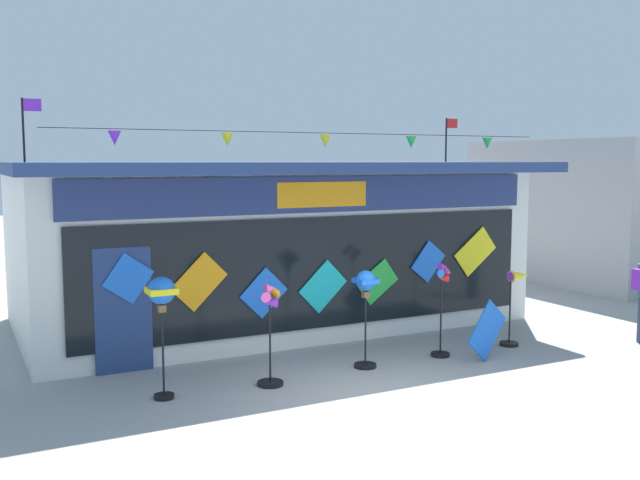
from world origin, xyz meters
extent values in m
plane|color=#9E9B99|center=(0.00, 0.00, 0.00)|extent=(80.00, 80.00, 0.00)
cube|color=silver|center=(0.57, 5.67, 1.56)|extent=(9.81, 5.06, 3.12)
cube|color=navy|center=(0.57, 5.24, 3.22)|extent=(10.21, 5.92, 0.20)
cube|color=navy|center=(0.57, 3.10, 2.76)|extent=(9.02, 0.08, 0.64)
cube|color=orange|center=(0.57, 3.07, 2.76)|extent=(1.77, 0.04, 0.45)
cube|color=black|center=(0.57, 3.11, 1.35)|extent=(8.83, 0.06, 2.01)
cube|color=navy|center=(-2.96, 3.11, 1.00)|extent=(0.90, 0.07, 2.00)
cube|color=blue|center=(-2.87, 3.05, 1.51)|extent=(0.82, 0.03, 0.83)
cube|color=orange|center=(-1.72, 3.05, 1.37)|extent=(0.99, 0.03, 0.98)
cube|color=blue|center=(-0.58, 3.05, 1.08)|extent=(0.89, 0.03, 0.89)
cube|color=#19B7BC|center=(0.57, 3.05, 1.10)|extent=(0.97, 0.03, 0.96)
cube|color=green|center=(1.72, 3.05, 1.10)|extent=(0.91, 0.03, 0.85)
cube|color=blue|center=(2.87, 3.05, 1.41)|extent=(0.80, 0.03, 0.83)
cube|color=yellow|center=(4.02, 3.05, 1.54)|extent=(1.05, 0.03, 0.99)
cylinder|color=black|center=(0.57, 2.96, 3.83)|extent=(9.41, 0.01, 0.01)
cone|color=purple|center=(-3.04, 2.96, 3.69)|extent=(0.20, 0.20, 0.22)
cone|color=yellow|center=(-1.23, 2.96, 3.69)|extent=(0.20, 0.20, 0.22)
cone|color=yellow|center=(0.57, 2.96, 3.69)|extent=(0.20, 0.20, 0.22)
cone|color=green|center=(2.38, 2.96, 3.69)|extent=(0.20, 0.20, 0.22)
cone|color=green|center=(4.18, 2.96, 3.69)|extent=(0.20, 0.20, 0.22)
cylinder|color=black|center=(-4.08, 5.67, 3.89)|extent=(0.04, 0.04, 1.14)
cube|color=purple|center=(-3.92, 5.67, 4.34)|extent=(0.32, 0.02, 0.22)
cylinder|color=black|center=(5.23, 5.67, 3.84)|extent=(0.04, 0.04, 1.03)
cube|color=red|center=(5.39, 5.67, 4.23)|extent=(0.32, 0.02, 0.22)
cylinder|color=black|center=(-2.75, 1.55, 0.03)|extent=(0.29, 0.29, 0.06)
cylinder|color=black|center=(-2.75, 1.55, 0.68)|extent=(0.03, 0.03, 1.36)
sphere|color=blue|center=(-2.75, 1.55, 1.55)|extent=(0.39, 0.39, 0.39)
cube|color=yellow|center=(-2.75, 1.55, 1.55)|extent=(0.40, 0.40, 0.09)
cube|color=brown|center=(-2.75, 1.55, 1.30)|extent=(0.10, 0.10, 0.10)
cylinder|color=black|center=(-1.17, 1.41, 0.03)|extent=(0.39, 0.39, 0.06)
cylinder|color=black|center=(-1.17, 1.41, 0.68)|extent=(0.03, 0.03, 1.37)
cylinder|color=black|center=(-1.17, 1.37, 1.37)|extent=(0.06, 0.04, 0.06)
cone|color=orange|center=(-1.06, 1.37, 1.37)|extent=(0.16, 0.17, 0.16)
cone|color=#EA4CA3|center=(-1.17, 1.37, 1.48)|extent=(0.17, 0.16, 0.16)
cone|color=#EA4CA3|center=(-1.28, 1.37, 1.37)|extent=(0.16, 0.17, 0.16)
cone|color=purple|center=(-1.17, 1.37, 1.26)|extent=(0.17, 0.16, 0.16)
cylinder|color=black|center=(0.58, 1.57, 0.03)|extent=(0.37, 0.37, 0.06)
cylinder|color=black|center=(0.58, 1.57, 0.63)|extent=(0.03, 0.03, 1.26)
sphere|color=blue|center=(0.58, 1.57, 1.43)|extent=(0.33, 0.33, 0.33)
cube|color=blue|center=(0.58, 1.57, 1.43)|extent=(0.34, 0.34, 0.07)
cube|color=brown|center=(0.58, 1.57, 1.20)|extent=(0.10, 0.10, 0.10)
cylinder|color=black|center=(2.08, 1.56, 0.03)|extent=(0.33, 0.33, 0.06)
cylinder|color=black|center=(2.08, 1.56, 0.73)|extent=(0.03, 0.03, 1.46)
cylinder|color=black|center=(2.08, 1.52, 1.46)|extent=(0.06, 0.04, 0.06)
cone|color=#EA4CA3|center=(2.18, 1.52, 1.46)|extent=(0.15, 0.16, 0.15)
cone|color=purple|center=(2.08, 1.52, 1.57)|extent=(0.16, 0.15, 0.15)
cone|color=blue|center=(1.98, 1.52, 1.46)|extent=(0.15, 0.16, 0.15)
cone|color=red|center=(2.08, 1.52, 1.36)|extent=(0.16, 0.15, 0.15)
cylinder|color=black|center=(3.63, 1.58, 0.03)|extent=(0.34, 0.34, 0.06)
cylinder|color=black|center=(3.63, 1.58, 0.64)|extent=(0.03, 0.03, 1.27)
cone|color=yellow|center=(3.84, 1.58, 1.27)|extent=(0.43, 0.23, 0.21)
cylinder|color=purple|center=(3.63, 1.58, 1.27)|extent=(0.03, 0.16, 0.16)
cube|color=purple|center=(5.83, 0.61, 1.19)|extent=(0.16, 0.26, 0.38)
cube|color=blue|center=(2.67, 1.06, 0.50)|extent=(1.00, 0.27, 1.00)
cube|color=#99999E|center=(11.87, 6.40, 1.95)|extent=(5.94, 6.08, 3.91)
camera|label=1|loc=(-5.30, -8.25, 3.35)|focal=40.44mm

